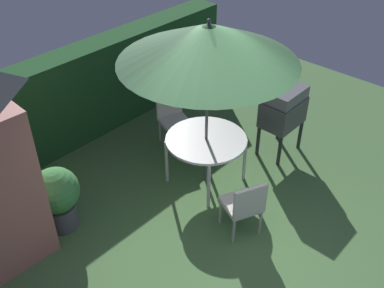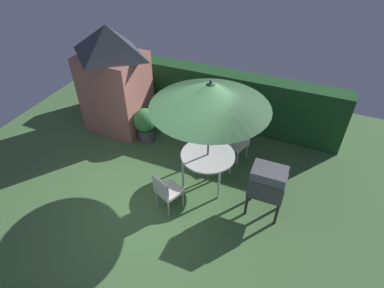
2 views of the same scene
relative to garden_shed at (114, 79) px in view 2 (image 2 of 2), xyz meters
The scene contains 9 objects.
ground_plane 3.60m from the garden_shed, 43.41° to the right, with size 11.00×11.00×0.00m, color #47703D.
hedge_backdrop 2.77m from the garden_shed, 27.55° to the left, with size 7.00×0.54×1.59m.
garden_shed is the anchor object (origin of this frame).
patio_table 3.40m from the garden_shed, 20.74° to the right, with size 1.20×1.20×0.79m.
patio_umbrella 3.41m from the garden_shed, 20.74° to the right, with size 2.42×2.42×2.60m.
bbq_grill 4.81m from the garden_shed, 19.40° to the right, with size 0.70×0.50×1.20m.
chair_near_shed 3.64m from the garden_shed, ahead, with size 0.59×0.60×0.90m.
chair_far_side 3.58m from the garden_shed, 41.17° to the right, with size 0.61×0.61×0.90m.
potted_plant_by_shed 1.44m from the garden_shed, 18.28° to the right, with size 0.63×0.63×0.95m.
Camera 2 is at (2.44, -3.93, 5.30)m, focal length 29.54 mm.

